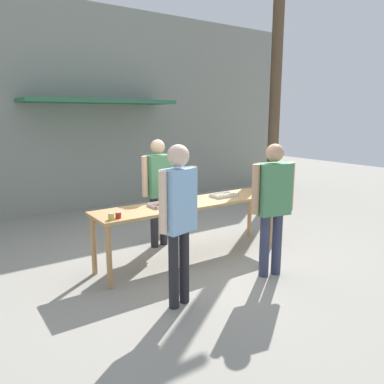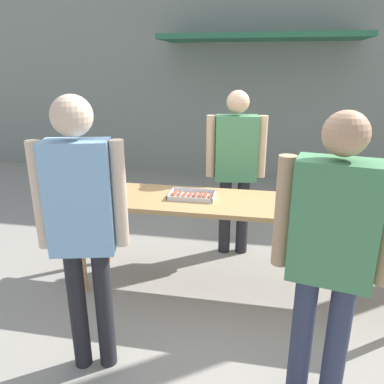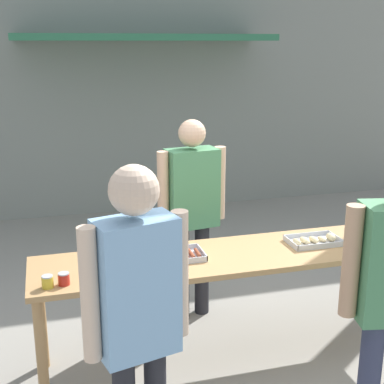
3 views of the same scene
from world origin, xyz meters
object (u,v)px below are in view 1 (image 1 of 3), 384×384
object	(u,v)px
beer_cup	(268,190)
person_customer_with_cup	(273,199)
condiment_jar_ketchup	(118,215)
food_tray_sausages	(164,205)
condiment_jar_mustard	(111,217)
person_customer_holding_hotdog	(179,210)
food_tray_buns	(224,195)
utility_pole	(277,60)
person_server_behind_table	(158,184)

from	to	relation	value
beer_cup	person_customer_with_cup	size ratio (longest dim) A/B	0.07
condiment_jar_ketchup	food_tray_sausages	bearing A→B (deg)	16.33
condiment_jar_mustard	person_customer_holding_hotdog	distance (m)	0.99
food_tray_buns	beer_cup	bearing A→B (deg)	-18.39
condiment_jar_mustard	condiment_jar_ketchup	xyz separation A→B (m)	(0.10, 0.01, 0.00)
condiment_jar_ketchup	utility_pole	world-z (taller)	utility_pole
utility_pole	person_customer_with_cup	bearing A→B (deg)	-136.35
person_customer_with_cup	beer_cup	bearing A→B (deg)	-121.16
beer_cup	utility_pole	bearing A→B (deg)	42.25
food_tray_buns	beer_cup	world-z (taller)	beer_cup
condiment_jar_ketchup	person_server_behind_table	bearing A→B (deg)	40.68
food_tray_sausages	condiment_jar_ketchup	size ratio (longest dim) A/B	4.99
food_tray_sausages	utility_pole	bearing A→B (deg)	23.76
food_tray_buns	condiment_jar_mustard	size ratio (longest dim) A/B	4.95
condiment_jar_ketchup	person_customer_holding_hotdog	world-z (taller)	person_customer_holding_hotdog
condiment_jar_ketchup	condiment_jar_mustard	bearing A→B (deg)	-171.82
condiment_jar_mustard	person_customer_with_cup	distance (m)	2.07
person_customer_with_cup	utility_pole	distance (m)	4.77
food_tray_sausages	condiment_jar_mustard	size ratio (longest dim) A/B	4.99
person_customer_with_cup	utility_pole	world-z (taller)	utility_pole
food_tray_buns	person_customer_with_cup	world-z (taller)	person_customer_with_cup
condiment_jar_mustard	person_server_behind_table	size ratio (longest dim) A/B	0.05
food_tray_sausages	utility_pole	world-z (taller)	utility_pole
beer_cup	person_server_behind_table	distance (m)	1.77
food_tray_buns	person_customer_holding_hotdog	size ratio (longest dim) A/B	0.22
utility_pole	person_server_behind_table	bearing A→B (deg)	-164.20
person_server_behind_table	condiment_jar_mustard	bearing A→B (deg)	-149.40
person_customer_holding_hotdog	food_tray_sausages	bearing A→B (deg)	-126.62
person_customer_with_cup	condiment_jar_ketchup	bearing A→B (deg)	-15.24
beer_cup	condiment_jar_ketchup	bearing A→B (deg)	179.81
food_tray_buns	utility_pole	distance (m)	4.20
food_tray_buns	utility_pole	size ratio (longest dim) A/B	0.06
food_tray_sausages	condiment_jar_ketchup	bearing A→B (deg)	-163.67
food_tray_buns	person_server_behind_table	xyz separation A→B (m)	(-0.77, 0.72, 0.15)
food_tray_sausages	food_tray_buns	distance (m)	1.09
person_customer_holding_hotdog	person_customer_with_cup	size ratio (longest dim) A/B	1.03
utility_pole	beer_cup	bearing A→B (deg)	-137.75
utility_pole	condiment_jar_mustard	bearing A→B (deg)	-157.68
food_tray_sausages	person_customer_with_cup	distance (m)	1.50
person_customer_holding_hotdog	person_server_behind_table	bearing A→B (deg)	-127.16
food_tray_buns	person_server_behind_table	distance (m)	1.07
beer_cup	person_server_behind_table	bearing A→B (deg)	147.11
condiment_jar_ketchup	person_server_behind_table	size ratio (longest dim) A/B	0.05
food_tray_buns	food_tray_sausages	bearing A→B (deg)	179.93
food_tray_sausages	person_server_behind_table	world-z (taller)	person_server_behind_table
food_tray_sausages	condiment_jar_ketchup	world-z (taller)	condiment_jar_ketchup
food_tray_sausages	person_customer_holding_hotdog	world-z (taller)	person_customer_holding_hotdog
beer_cup	utility_pole	size ratio (longest dim) A/B	0.02
food_tray_buns	person_customer_holding_hotdog	world-z (taller)	person_customer_holding_hotdog
person_customer_with_cup	food_tray_sausages	bearing A→B (deg)	-37.34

